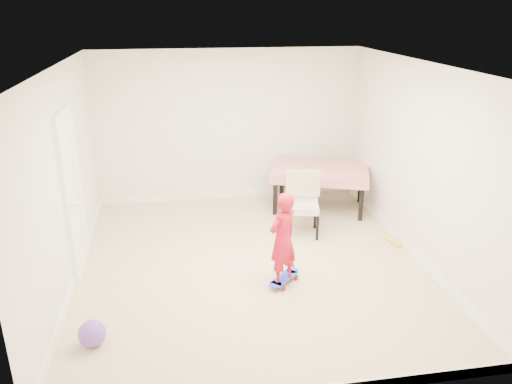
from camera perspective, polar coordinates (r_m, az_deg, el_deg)
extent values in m
plane|color=#C9B58B|center=(6.76, -0.56, -8.20)|extent=(5.00, 5.00, 0.00)
cube|color=white|center=(5.96, -0.65, 14.08)|extent=(4.50, 5.00, 0.04)
cube|color=silver|center=(8.61, -3.18, 7.45)|extent=(4.50, 0.04, 2.60)
cube|color=silver|center=(4.00, 4.96, -8.78)|extent=(4.50, 0.04, 2.60)
cube|color=silver|center=(6.31, -21.04, 1.11)|extent=(0.04, 5.00, 2.60)
cube|color=silver|center=(6.92, 17.98, 3.16)|extent=(0.04, 5.00, 2.60)
cube|color=white|center=(6.67, -20.22, -0.26)|extent=(0.11, 0.94, 2.11)
cube|color=white|center=(8.98, -3.03, -0.26)|extent=(4.50, 0.02, 0.12)
cube|color=white|center=(6.80, -19.79, -8.78)|extent=(0.02, 5.00, 0.12)
cube|color=white|center=(7.38, 17.00, -6.06)|extent=(0.02, 5.00, 0.12)
imported|color=red|center=(6.03, 3.05, -5.68)|extent=(0.51, 0.48, 1.18)
sphere|color=#6A49AF|center=(5.50, -18.24, -15.12)|extent=(0.28, 0.28, 0.28)
cylinder|color=yellow|center=(7.59, 15.20, -5.34)|extent=(0.16, 0.40, 0.06)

